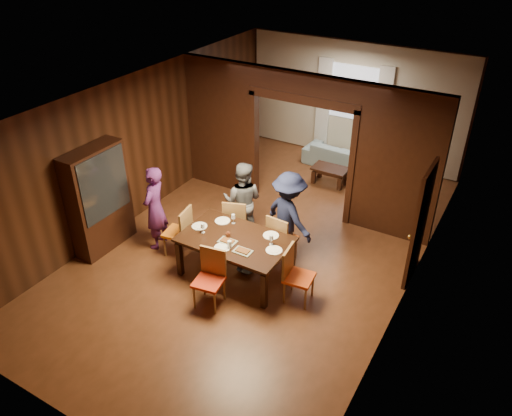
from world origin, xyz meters
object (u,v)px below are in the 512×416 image
Objects in this scene: person_grey at (243,201)px; dining_table at (236,256)px; chair_left at (177,231)px; hutch at (99,200)px; chair_far_l at (237,220)px; sofa at (344,157)px; chair_near at (209,280)px; chair_right at (299,276)px; coffee_table at (330,175)px; person_navy at (289,215)px; chair_far_r at (283,237)px; person_purple at (155,208)px.

person_grey is 1.26m from dining_table.
chair_left is 1.51m from hutch.
dining_table is 1.89× the size of chair_far_l.
sofa is at bearing -116.31° from person_grey.
sofa is 5.72m from chair_near.
person_grey reaches higher than chair_right.
person_grey is 2.97m from coffee_table.
person_navy reaches higher than chair_right.
chair_left is (-1.75, -1.00, -0.35)m from person_navy.
dining_table is 0.91× the size of hutch.
chair_far_l is (0.74, 0.85, 0.00)m from chair_left.
person_navy is 1.07m from chair_far_l.
chair_left and chair_near have the same top height.
hutch is (-2.08, -1.56, 0.21)m from person_grey.
dining_table is at bearing 62.67° from chair_far_r.
dining_table is at bearing 76.91° from person_purple.
coffee_table is 4.78m from chair_near.
person_grey is 1.01m from person_navy.
chair_near is (-0.05, -4.77, 0.28)m from coffee_table.
chair_near is (0.04, -0.86, 0.10)m from dining_table.
dining_table is 1.89× the size of chair_right.
person_navy is 3.02m from coffee_table.
person_grey is 0.81× the size of sofa.
hutch is (-2.59, -0.49, 0.62)m from dining_table.
hutch reaches higher than dining_table.
coffee_table is 4.15m from chair_left.
chair_right is (2.97, -0.06, -0.33)m from person_purple.
person_grey is at bearing 115.57° from dining_table.
chair_right is at bearing 6.69° from hutch.
person_purple is at bearing 144.81° from chair_near.
person_purple is 1.52m from chair_far_l.
chair_near is at bearing 98.64° from person_navy.
sofa is 5.04m from chair_left.
coffee_table is (0.60, 2.85, -0.59)m from person_grey.
chair_far_l is (-0.60, -3.07, 0.28)m from coffee_table.
person_purple is 2.01m from chair_near.
chair_left is at bearing -108.89° from coffee_table.
person_grey is 1.62× the size of chair_left.
chair_far_r is 1.70m from chair_near.
person_purple reaches higher than person_grey.
chair_near reaches higher than sofa.
person_grey is (1.23, 1.05, -0.02)m from person_purple.
chair_far_r is at bearing 22.49° from hutch.
sofa is at bearing 91.91° from coffee_table.
chair_left is 1.55m from chair_near.
chair_far_r is (0.49, 0.78, 0.10)m from dining_table.
sofa is at bearing 155.47° from chair_left.
chair_far_l and chair_near have the same top height.
chair_left is 0.48× the size of hutch.
person_navy is at bearing 110.25° from chair_left.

